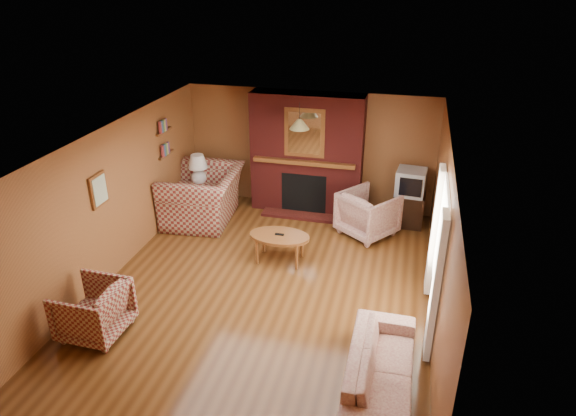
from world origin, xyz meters
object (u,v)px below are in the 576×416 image
(coffee_table, at_px, (279,238))
(table_lamp, at_px, (198,168))
(fireplace, at_px, (307,155))
(tv_stand, at_px, (408,209))
(plaid_loveseat, at_px, (203,196))
(floral_sofa, at_px, (381,369))
(plaid_armchair, at_px, (93,310))
(side_table, at_px, (200,197))
(floral_armchair, at_px, (368,214))
(crt_tv, at_px, (411,182))

(coffee_table, distance_m, table_lamp, 2.66)
(fireplace, height_order, tv_stand, fireplace)
(table_lamp, bearing_deg, fireplace, 14.29)
(plaid_loveseat, relative_size, coffee_table, 1.53)
(floral_sofa, height_order, table_lamp, table_lamp)
(fireplace, height_order, table_lamp, fireplace)
(plaid_armchair, bearing_deg, floral_sofa, 90.47)
(plaid_armchair, relative_size, tv_stand, 1.32)
(tv_stand, bearing_deg, coffee_table, -135.29)
(plaid_loveseat, bearing_deg, plaid_armchair, -6.51)
(plaid_armchair, height_order, table_lamp, table_lamp)
(floral_sofa, bearing_deg, fireplace, 22.35)
(plaid_armchair, bearing_deg, table_lamp, -176.21)
(floral_sofa, height_order, side_table, floral_sofa)
(floral_armchair, distance_m, side_table, 3.45)
(floral_sofa, xyz_separation_m, tv_stand, (0.15, 4.45, 0.04))
(floral_armchair, xyz_separation_m, side_table, (-3.44, 0.25, -0.15))
(floral_sofa, bearing_deg, plaid_armchair, 88.89)
(coffee_table, bearing_deg, floral_sofa, -53.09)
(fireplace, relative_size, floral_armchair, 2.60)
(fireplace, xyz_separation_m, crt_tv, (2.05, -0.19, -0.30))
(coffee_table, xyz_separation_m, tv_stand, (2.05, 1.92, -0.12))
(coffee_table, bearing_deg, crt_tv, 42.97)
(table_lamp, bearing_deg, side_table, 0.00)
(floral_sofa, distance_m, side_table, 5.73)
(coffee_table, relative_size, crt_tv, 1.78)
(plaid_loveseat, relative_size, floral_sofa, 0.81)
(floral_armchair, xyz_separation_m, table_lamp, (-3.44, 0.25, 0.48))
(plaid_armchair, height_order, tv_stand, plaid_armchair)
(fireplace, height_order, plaid_armchair, fireplace)
(tv_stand, xyz_separation_m, crt_tv, (0.00, -0.01, 0.56))
(floral_armchair, bearing_deg, coffee_table, 81.28)
(fireplace, bearing_deg, plaid_armchair, -113.16)
(coffee_table, xyz_separation_m, table_lamp, (-2.10, 1.57, 0.47))
(floral_armchair, xyz_separation_m, tv_stand, (0.71, 0.60, -0.10))
(floral_sofa, height_order, coffee_table, floral_sofa)
(floral_sofa, bearing_deg, crt_tv, -1.86)
(side_table, bearing_deg, fireplace, 14.29)
(side_table, bearing_deg, crt_tv, 4.74)
(coffee_table, bearing_deg, table_lamp, 143.18)
(fireplace, xyz_separation_m, coffee_table, (-0.00, -2.10, -0.74))
(coffee_table, relative_size, side_table, 1.87)
(plaid_armchair, xyz_separation_m, floral_armchair, (3.29, 3.78, 0.04))
(fireplace, distance_m, side_table, 2.35)
(plaid_loveseat, bearing_deg, side_table, -153.88)
(fireplace, relative_size, plaid_armchair, 2.87)
(floral_sofa, distance_m, tv_stand, 4.46)
(plaid_loveseat, distance_m, floral_armchair, 3.20)
(table_lamp, distance_m, crt_tv, 4.16)
(plaid_loveseat, distance_m, table_lamp, 0.62)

